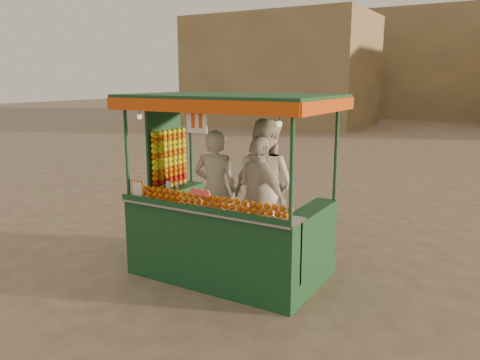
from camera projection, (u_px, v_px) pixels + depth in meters
The scene contains 7 objects.
ground at pixel (237, 271), 6.40m from camera, with size 90.00×90.00×0.00m, color brown.
building_left at pixel (280, 71), 27.11m from camera, with size 10.00×6.00×6.00m, color #9D8659.
building_center at pixel (438, 65), 31.98m from camera, with size 14.00×7.00×7.00m, color #9D8659.
juice_cart at pixel (223, 219), 6.14m from camera, with size 2.60×1.68×2.36m.
vendor_left at pixel (215, 189), 6.41m from camera, with size 0.68×0.55×1.61m.
vendor_middle at pixel (264, 186), 6.21m from camera, with size 0.92×0.75×1.78m.
vendor_right at pixel (259, 198), 5.99m from camera, with size 1.00×0.69×1.58m.
Camera 1 is at (3.07, -5.16, 2.54)m, focal length 35.45 mm.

